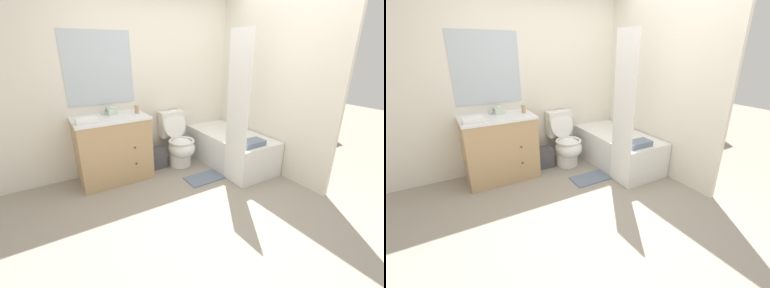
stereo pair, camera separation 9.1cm
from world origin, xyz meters
The scene contains 14 objects.
ground_plane centered at (0.00, 0.00, 0.00)m, with size 14.00×14.00×0.00m, color gray.
wall_back centered at (-0.01, 1.63, 1.25)m, with size 8.00×0.06×2.50m.
wall_right centered at (1.28, 0.80, 1.25)m, with size 0.05×2.61×2.50m.
vanity_cabinet centered at (-0.78, 1.33, 0.45)m, with size 0.94×0.59×0.88m.
sink_faucet centered at (-0.78, 1.50, 0.91)m, with size 0.14×0.12×0.12m.
toilet centered at (0.19, 1.27, 0.35)m, with size 0.40×0.63×0.83m.
bathtub centered at (0.89, 0.88, 0.25)m, with size 0.71×1.44×0.49m.
shower_curtain centered at (0.52, 0.35, 0.97)m, with size 0.01×0.38×1.93m.
wastebasket centered at (-0.17, 1.36, 0.14)m, with size 0.27×0.23×0.29m.
tissue_box centered at (-0.72, 1.45, 0.92)m, with size 0.11×0.13×0.11m.
soap_dispenser centered at (-0.41, 1.33, 0.94)m, with size 0.05×0.05×0.14m.
hand_towel_folded centered at (-1.09, 1.18, 0.91)m, with size 0.24×0.15×0.07m.
bath_towel_folded centered at (0.79, 0.33, 0.53)m, with size 0.34×0.19×0.07m.
bath_mat centered at (0.25, 0.65, 0.01)m, with size 0.51×0.31×0.02m.
Camera 1 is at (-1.56, -1.97, 1.73)m, focal length 24.00 mm.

